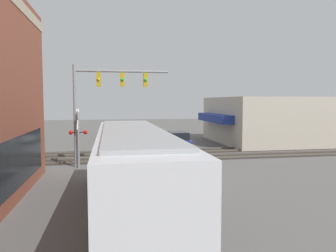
{
  "coord_description": "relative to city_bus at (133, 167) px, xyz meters",
  "views": [
    {
      "loc": [
        -17.98,
        3.68,
        4.3
      ],
      "look_at": [
        3.75,
        -0.28,
        2.62
      ],
      "focal_mm": 35.0,
      "sensor_mm": 36.0,
      "label": 1
    }
  ],
  "objects": [
    {
      "name": "rail_track_near",
      "position": [
        11.78,
        -2.8,
        -1.78
      ],
      "size": [
        2.6,
        60.0,
        0.15
      ],
      "color": "#332D28",
      "rests_on": "ground"
    },
    {
      "name": "pedestrian_at_crossing",
      "position": [
        9.13,
        1.38,
        -0.91
      ],
      "size": [
        0.34,
        0.34,
        1.75
      ],
      "color": "#473828",
      "rests_on": "ground"
    },
    {
      "name": "rail_track_far",
      "position": [
        14.98,
        -2.8,
        -1.78
      ],
      "size": [
        2.6,
        60.0,
        0.15
      ],
      "color": "#332D28",
      "rests_on": "ground"
    },
    {
      "name": "parked_car_white",
      "position": [
        24.64,
        -0.0,
        -1.1
      ],
      "size": [
        4.69,
        1.82,
        1.53
      ],
      "color": "silver",
      "rests_on": "ground"
    },
    {
      "name": "crossing_signal",
      "position": [
        9.45,
        2.82,
        0.49
      ],
      "size": [
        1.41,
        1.18,
        3.81
      ],
      "color": "gray",
      "rests_on": "ground"
    },
    {
      "name": "traffic_signal_gantry",
      "position": [
        9.67,
        1.18,
        3.08
      ],
      "size": [
        0.42,
        6.21,
        6.66
      ],
      "color": "gray",
      "rests_on": "ground"
    },
    {
      "name": "ground_plane",
      "position": [
        5.78,
        -2.8,
        -1.81
      ],
      "size": [
        120.0,
        120.0,
        0.0
      ],
      "primitive_type": "plane",
      "color": "#605E5B"
    },
    {
      "name": "parked_car_blue",
      "position": [
        17.2,
        -5.4,
        -1.12
      ],
      "size": [
        4.29,
        1.82,
        1.5
      ],
      "color": "navy",
      "rests_on": "ground"
    },
    {
      "name": "city_bus",
      "position": [
        0.0,
        0.0,
        0.0
      ],
      "size": [
        12.43,
        2.59,
        3.26
      ],
      "color": "silver",
      "rests_on": "ground"
    },
    {
      "name": "shop_building",
      "position": [
        19.66,
        -14.73,
        0.55
      ],
      "size": [
        11.57,
        10.17,
        4.71
      ],
      "color": "beige",
      "rests_on": "ground"
    },
    {
      "name": "parked_car_black",
      "position": [
        32.19,
        -0.0,
        -1.13
      ],
      "size": [
        4.6,
        1.82,
        1.45
      ],
      "color": "black",
      "rests_on": "ground"
    }
  ]
}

